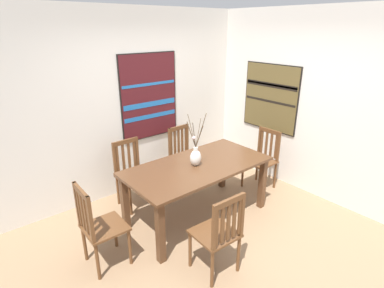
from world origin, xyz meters
TOP-DOWN VIEW (x-y plane):
  - ground_plane at (0.00, 0.00)m, footprint 6.40×6.40m
  - wall_back at (0.00, 1.86)m, footprint 6.40×0.12m
  - wall_side at (1.86, 0.00)m, footprint 0.12×6.40m
  - dining_table at (0.04, 0.53)m, footprint 1.88×0.94m
  - centerpiece_vase at (0.00, 0.52)m, footprint 0.23×0.30m
  - chair_0 at (1.38, 0.53)m, footprint 0.42×0.42m
  - chair_1 at (0.50, 1.40)m, footprint 0.43×0.43m
  - chair_2 at (-1.34, 0.50)m, footprint 0.43×0.43m
  - chair_3 at (-0.45, 1.38)m, footprint 0.42×0.42m
  - chair_4 at (-0.46, -0.38)m, footprint 0.44×0.44m
  - painting_on_back_wall at (0.15, 1.79)m, footprint 0.97×0.05m
  - painting_on_side_wall at (1.79, 0.78)m, footprint 0.05×1.01m

SIDE VIEW (x-z plane):
  - ground_plane at x=0.00m, z-range -0.03..0.00m
  - chair_0 at x=1.38m, z-range 0.02..0.96m
  - chair_3 at x=-0.45m, z-range 0.02..0.97m
  - chair_4 at x=-0.46m, z-range 0.02..0.97m
  - chair_1 at x=0.50m, z-range 0.02..0.98m
  - chair_2 at x=-1.34m, z-range 0.01..0.99m
  - dining_table at x=0.04m, z-range 0.28..1.06m
  - centerpiece_vase at x=0.00m, z-range 0.55..1.26m
  - wall_back at x=0.00m, z-range 0.00..2.70m
  - wall_side at x=1.86m, z-range 0.00..2.70m
  - painting_on_side_wall at x=1.79m, z-range 0.82..1.89m
  - painting_on_back_wall at x=0.15m, z-range 0.79..2.07m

